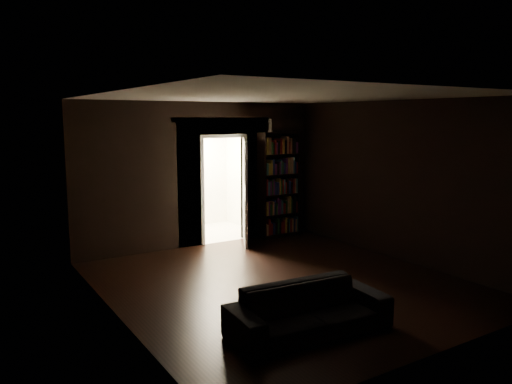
% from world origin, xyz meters
% --- Properties ---
extents(ground, '(5.50, 5.50, 0.00)m').
position_xyz_m(ground, '(0.00, 0.00, 0.00)').
color(ground, black).
rests_on(ground, ground).
extents(room_walls, '(5.02, 5.61, 2.84)m').
position_xyz_m(room_walls, '(-0.01, 1.07, 1.68)').
color(room_walls, black).
rests_on(room_walls, ground).
extents(kitchen_alcove, '(2.20, 1.80, 2.60)m').
position_xyz_m(kitchen_alcove, '(0.50, 3.87, 1.21)').
color(kitchen_alcove, beige).
rests_on(kitchen_alcove, ground).
extents(sofa, '(1.98, 0.98, 0.74)m').
position_xyz_m(sofa, '(-0.75, -1.60, 0.37)').
color(sofa, black).
rests_on(sofa, ground).
extents(bookshelf, '(0.95, 0.49, 2.20)m').
position_xyz_m(bookshelf, '(1.70, 2.55, 1.10)').
color(bookshelf, black).
rests_on(bookshelf, ground).
extents(refrigerator, '(0.78, 0.73, 1.65)m').
position_xyz_m(refrigerator, '(-0.10, 4.03, 0.82)').
color(refrigerator, white).
rests_on(refrigerator, ground).
extents(door, '(0.45, 0.77, 2.05)m').
position_xyz_m(door, '(0.77, 2.36, 1.02)').
color(door, silver).
rests_on(door, ground).
extents(figurine, '(0.12, 0.12, 0.27)m').
position_xyz_m(figurine, '(1.49, 2.56, 2.34)').
color(figurine, white).
rests_on(figurine, bookshelf).
extents(bottles, '(0.57, 0.28, 0.24)m').
position_xyz_m(bottles, '(-0.06, 4.06, 1.77)').
color(bottles, black).
rests_on(bottles, refrigerator).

